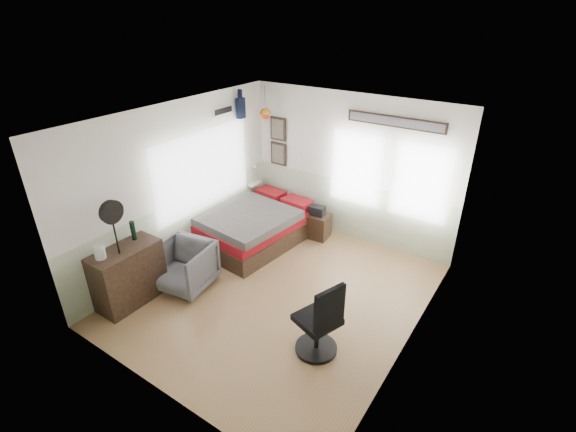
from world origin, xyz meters
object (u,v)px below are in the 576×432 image
Objects in this scene: task_chair at (320,326)px; bed at (255,226)px; armchair at (184,266)px; nightstand at (317,225)px; dresser at (129,275)px.

bed is at bearing 163.16° from task_chair.
nightstand is (0.91, 2.52, -0.14)m from armchair.
bed is 2.20× the size of dresser.
task_chair is (1.56, -2.57, 0.21)m from nightstand.
bed is 2.47m from dresser.
nightstand is at bearing 48.08° from bed.
task_chair is (2.87, 0.64, -0.01)m from dresser.
nightstand is (0.87, 0.79, -0.09)m from bed.
dresser reaches higher than armchair.
bed is 2.67× the size of armchair.
task_chair is (2.43, -1.78, 0.12)m from bed.
dresser is 3.48m from nightstand.
bed is 4.70× the size of nightstand.
dresser is (-0.44, -2.43, 0.13)m from bed.
armchair is 2.68m from nightstand.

